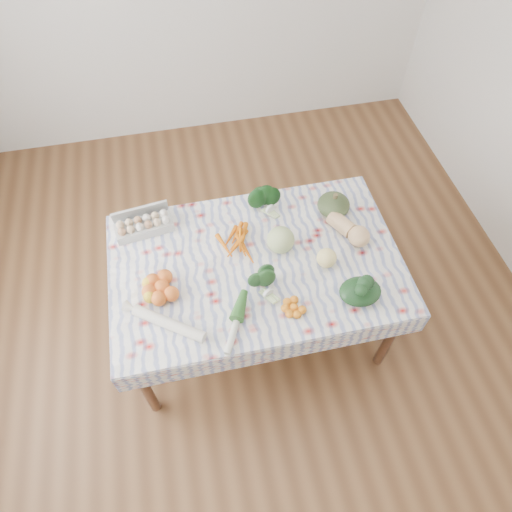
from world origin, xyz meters
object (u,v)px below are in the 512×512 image
cabbage (281,240)px  grapefruit (327,258)px  kabocha_squash (334,205)px  butternut_squash (350,228)px  dining_table (256,270)px  egg_carton (144,226)px

cabbage → grapefruit: bearing=-35.5°
cabbage → kabocha_squash: bearing=28.2°
butternut_squash → grapefruit: bearing=-167.8°
kabocha_squash → cabbage: 0.44m
cabbage → grapefruit: cabbage is taller
dining_table → grapefruit: size_ratio=14.10×
dining_table → egg_carton: egg_carton is taller
kabocha_squash → grapefruit: kabocha_squash is taller
dining_table → grapefruit: (0.38, -0.10, 0.14)m
dining_table → kabocha_squash: 0.62m
dining_table → egg_carton: 0.71m
dining_table → cabbage: 0.24m
kabocha_squash → cabbage: cabbage is taller
dining_table → butternut_squash: size_ratio=5.85×
egg_carton → dining_table: bearing=-38.9°
egg_carton → cabbage: size_ratio=2.12×
egg_carton → butternut_squash: butternut_squash is taller
egg_carton → cabbage: cabbage is taller
egg_carton → butternut_squash: bearing=-21.4°
egg_carton → cabbage: (0.76, -0.30, 0.03)m
dining_table → kabocha_squash: size_ratio=8.13×
dining_table → butternut_squash: (0.58, 0.08, 0.15)m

